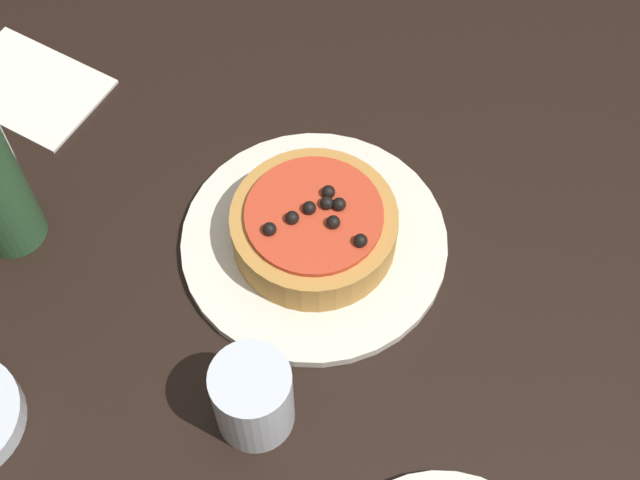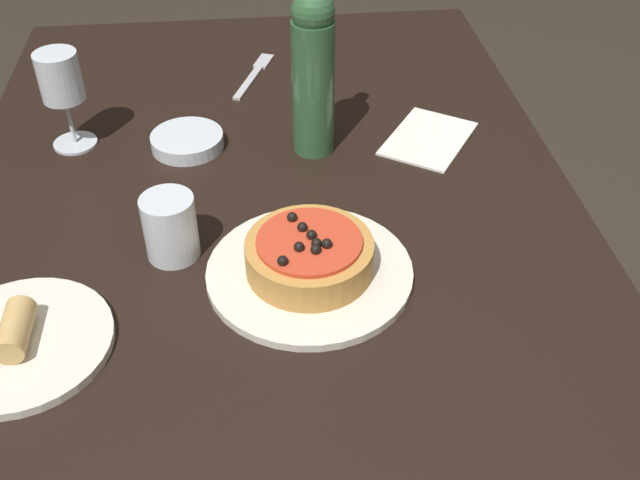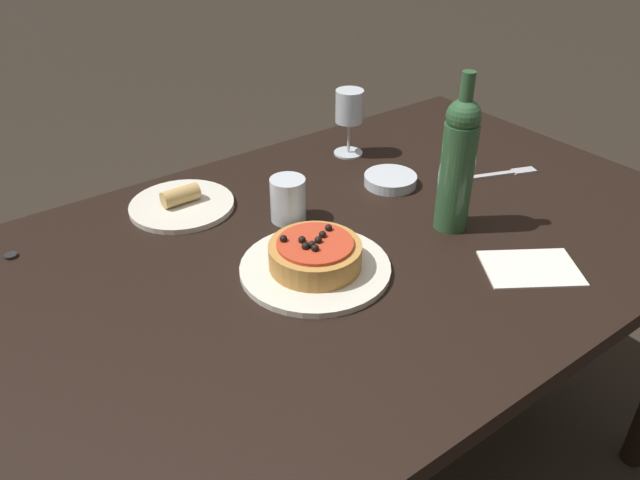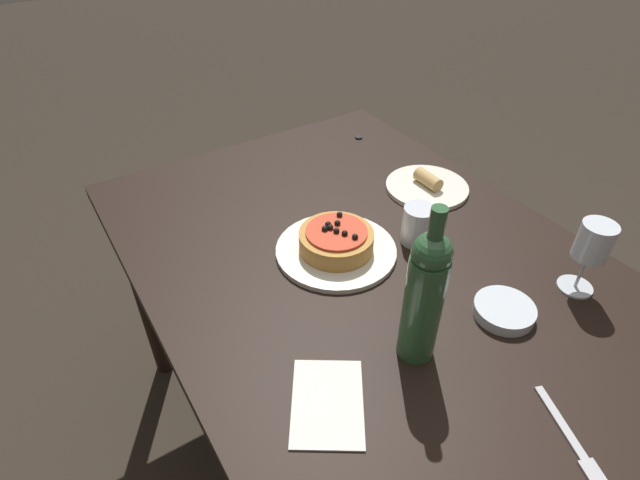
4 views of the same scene
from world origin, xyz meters
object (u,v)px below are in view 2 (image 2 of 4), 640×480
at_px(wine_bottle, 313,69).
at_px(dinner_plate, 310,272).
at_px(side_bowl, 187,141).
at_px(dining_table, 271,263).
at_px(wine_glass, 61,81).
at_px(pizza, 309,255).
at_px(water_cup, 170,227).
at_px(fork, 255,73).
at_px(side_plate, 20,341).

bearing_deg(wine_bottle, dinner_plate, 173.39).
bearing_deg(side_bowl, dinner_plate, -153.10).
height_order(dining_table, wine_bottle, wine_bottle).
xyz_separation_m(wine_glass, side_bowl, (-0.03, -0.19, -0.11)).
height_order(pizza, water_cup, water_cup).
distance_m(dining_table, wine_bottle, 0.31).
height_order(dinner_plate, side_bowl, side_bowl).
distance_m(wine_glass, water_cup, 0.36).
xyz_separation_m(water_cup, fork, (0.53, -0.13, -0.04)).
xyz_separation_m(dining_table, pizza, (-0.13, -0.05, 0.12)).
xyz_separation_m(wine_bottle, fork, (0.28, 0.09, -0.14)).
bearing_deg(side_plate, fork, -24.31).
distance_m(water_cup, side_plate, 0.24).
relative_size(water_cup, side_bowl, 0.77).
height_order(dinner_plate, fork, dinner_plate).
bearing_deg(side_bowl, wine_glass, 81.50).
xyz_separation_m(dinner_plate, water_cup, (0.07, 0.18, 0.04)).
bearing_deg(water_cup, side_plate, 131.62).
distance_m(pizza, water_cup, 0.20).
bearing_deg(pizza, fork, 4.88).
height_order(pizza, side_plate, pizza).
distance_m(fork, side_plate, 0.76).
bearing_deg(wine_glass, side_bowl, -98.50).
xyz_separation_m(dining_table, side_plate, (-0.22, 0.31, 0.10)).
height_order(wine_bottle, fork, wine_bottle).
bearing_deg(water_cup, fork, -14.10).
bearing_deg(water_cup, dining_table, -64.94).
distance_m(dining_table, side_plate, 0.40).
bearing_deg(water_cup, dinner_plate, -109.68).
xyz_separation_m(side_bowl, side_plate, (-0.43, 0.19, -0.00)).
height_order(water_cup, fork, water_cup).
bearing_deg(pizza, wine_bottle, -6.63).
distance_m(dinner_plate, side_plate, 0.37).
bearing_deg(water_cup, wine_glass, 30.43).
bearing_deg(dinner_plate, water_cup, 70.32).
bearing_deg(pizza, side_bowl, 26.89).
relative_size(dinner_plate, pizza, 1.63).
xyz_separation_m(pizza, water_cup, (0.07, 0.18, 0.01)).
height_order(dining_table, side_bowl, side_bowl).
xyz_separation_m(dining_table, wine_bottle, (0.19, -0.09, 0.23)).
bearing_deg(side_plate, dining_table, -54.77).
xyz_separation_m(wine_glass, water_cup, (-0.31, -0.18, -0.07)).
relative_size(dining_table, side_bowl, 12.23).
bearing_deg(fork, water_cup, -173.13).
distance_m(dining_table, pizza, 0.18).
height_order(dinner_plate, side_plate, side_plate).
bearing_deg(dinner_plate, fork, 4.88).
bearing_deg(dining_table, water_cup, 115.06).
relative_size(dining_table, wine_glass, 8.91).
bearing_deg(side_bowl, wine_bottle, -96.99).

